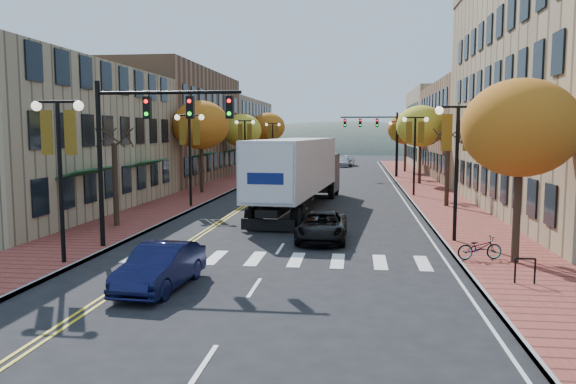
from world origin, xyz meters
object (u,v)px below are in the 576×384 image
(navy_sedan, at_px, (160,267))
(bicycle, at_px, (480,248))
(semi_truck, at_px, (300,168))
(black_suv, at_px, (322,226))

(navy_sedan, height_order, bicycle, navy_sedan)
(semi_truck, bearing_deg, black_suv, -73.54)
(semi_truck, relative_size, black_suv, 3.84)
(bicycle, bearing_deg, semi_truck, 16.43)
(navy_sedan, distance_m, black_suv, 9.63)
(navy_sedan, distance_m, bicycle, 11.73)
(bicycle, bearing_deg, black_suv, 44.63)
(semi_truck, relative_size, bicycle, 10.55)
(semi_truck, xyz_separation_m, black_suv, (2.02, -10.06, -1.97))
(semi_truck, height_order, black_suv, semi_truck)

